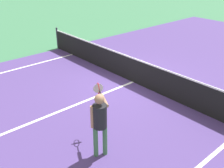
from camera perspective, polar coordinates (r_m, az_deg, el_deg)
The scene contains 5 objects.
ground_plane at distance 9.92m, azimuth 4.57°, elevation 0.45°, with size 60.00×60.00×0.00m, color #38724C.
court_surface_inbounds at distance 9.92m, azimuth 4.57°, elevation 0.46°, with size 10.62×24.40×0.00m, color #4C387A.
line_center_service at distance 8.19m, azimuth -11.44°, elevation -5.87°, with size 0.10×6.40×0.01m, color white.
net at distance 9.72m, azimuth 4.67°, elevation 3.08°, with size 10.88×0.09×1.07m.
player_near at distance 5.90m, azimuth -2.68°, elevation -7.43°, with size 1.02×0.85×1.62m.
Camera 1 is at (6.20, -6.49, 4.24)m, focal length 42.18 mm.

